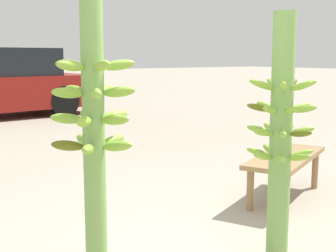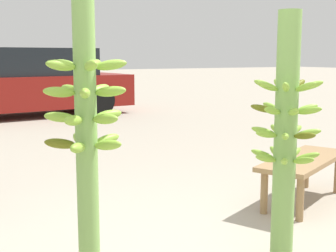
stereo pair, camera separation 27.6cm
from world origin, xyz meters
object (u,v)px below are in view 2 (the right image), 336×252
Objects in this scene: market_bench at (304,165)px; banana_stalk_left at (86,130)px; parked_car at (28,84)px; banana_stalk_center at (285,136)px.

banana_stalk_left is at bearing 172.76° from market_bench.
parked_car is at bearing 71.07° from market_bench.
banana_stalk_left is at bearing 174.87° from banana_stalk_center.
parked_car is at bearing 79.57° from banana_stalk_left.
banana_stalk_center is 0.34× the size of parked_car.
banana_stalk_center is (1.23, -0.11, -0.12)m from banana_stalk_left.
banana_stalk_left is 2.40m from market_bench.
banana_stalk_left is at bearing 164.74° from parked_car.
market_bench is at bearing -179.09° from parked_car.
parked_car is at bearing 88.23° from banana_stalk_center.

